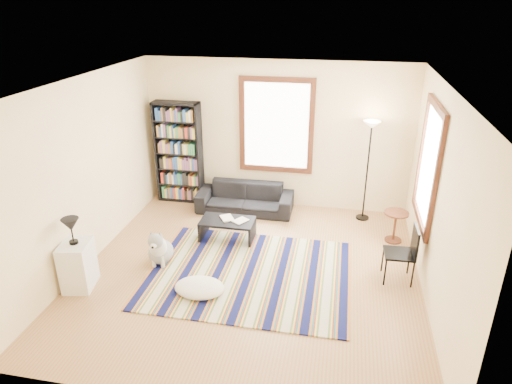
% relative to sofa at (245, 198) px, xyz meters
% --- Properties ---
extents(floor, '(5.00, 5.00, 0.10)m').
position_rel_sofa_xyz_m(floor, '(0.52, -2.05, -0.31)').
color(floor, '#A07C49').
rests_on(floor, ground).
extents(ceiling, '(5.00, 5.00, 0.10)m').
position_rel_sofa_xyz_m(ceiling, '(0.52, -2.05, 2.59)').
color(ceiling, white).
rests_on(ceiling, floor).
extents(wall_back, '(5.00, 0.10, 2.80)m').
position_rel_sofa_xyz_m(wall_back, '(0.52, 0.50, 1.14)').
color(wall_back, '#FBE4A9').
rests_on(wall_back, floor).
extents(wall_front, '(5.00, 0.10, 2.80)m').
position_rel_sofa_xyz_m(wall_front, '(0.52, -4.60, 1.14)').
color(wall_front, '#FBE4A9').
rests_on(wall_front, floor).
extents(wall_left, '(0.10, 5.00, 2.80)m').
position_rel_sofa_xyz_m(wall_left, '(-2.03, -2.05, 1.14)').
color(wall_left, '#FBE4A9').
rests_on(wall_left, floor).
extents(wall_right, '(0.10, 5.00, 2.80)m').
position_rel_sofa_xyz_m(wall_right, '(3.07, -2.05, 1.14)').
color(wall_right, '#FBE4A9').
rests_on(wall_right, floor).
extents(window_back, '(1.20, 0.06, 1.60)m').
position_rel_sofa_xyz_m(window_back, '(0.52, 0.42, 1.34)').
color(window_back, white).
rests_on(window_back, wall_back).
extents(window_right, '(0.06, 1.20, 1.60)m').
position_rel_sofa_xyz_m(window_right, '(2.99, -1.25, 1.34)').
color(window_right, white).
rests_on(window_right, wall_right).
extents(rug, '(2.97, 2.38, 0.02)m').
position_rel_sofa_xyz_m(rug, '(0.53, -2.11, -0.25)').
color(rug, '#0C0F3C').
rests_on(rug, floor).
extents(sofa, '(0.73, 1.82, 0.53)m').
position_rel_sofa_xyz_m(sofa, '(0.00, 0.00, 0.00)').
color(sofa, black).
rests_on(sofa, floor).
extents(bookshelf, '(0.90, 0.30, 2.00)m').
position_rel_sofa_xyz_m(bookshelf, '(-1.38, 0.27, 0.74)').
color(bookshelf, black).
rests_on(bookshelf, floor).
extents(coffee_table, '(1.03, 0.83, 0.36)m').
position_rel_sofa_xyz_m(coffee_table, '(-0.05, -1.14, -0.08)').
color(coffee_table, black).
rests_on(coffee_table, floor).
extents(book_a, '(0.32, 0.30, 0.02)m').
position_rel_sofa_xyz_m(book_a, '(-0.15, -1.14, 0.11)').
color(book_a, beige).
rests_on(book_a, coffee_table).
extents(book_b, '(0.29, 0.31, 0.02)m').
position_rel_sofa_xyz_m(book_b, '(0.10, -1.09, 0.10)').
color(book_b, beige).
rests_on(book_b, coffee_table).
extents(floor_cushion, '(0.84, 0.73, 0.18)m').
position_rel_sofa_xyz_m(floor_cushion, '(-0.06, -2.71, -0.18)').
color(floor_cushion, white).
rests_on(floor_cushion, floor).
extents(floor_lamp, '(0.37, 0.37, 1.86)m').
position_rel_sofa_xyz_m(floor_lamp, '(2.22, 0.10, 0.67)').
color(floor_lamp, black).
rests_on(floor_lamp, floor).
extents(side_table, '(0.47, 0.47, 0.54)m').
position_rel_sofa_xyz_m(side_table, '(2.72, -0.67, 0.01)').
color(side_table, '#4B2112').
rests_on(side_table, floor).
extents(folding_chair, '(0.43, 0.42, 0.86)m').
position_rel_sofa_xyz_m(folding_chair, '(2.67, -1.82, 0.17)').
color(folding_chair, black).
rests_on(folding_chair, floor).
extents(white_cabinet, '(0.47, 0.56, 0.70)m').
position_rel_sofa_xyz_m(white_cabinet, '(-1.78, -2.87, 0.09)').
color(white_cabinet, white).
rests_on(white_cabinet, floor).
extents(table_lamp, '(0.27, 0.27, 0.38)m').
position_rel_sofa_xyz_m(table_lamp, '(-1.78, -2.87, 0.63)').
color(table_lamp, black).
rests_on(table_lamp, white_cabinet).
extents(dog, '(0.49, 0.64, 0.59)m').
position_rel_sofa_xyz_m(dog, '(-0.89, -2.04, 0.03)').
color(dog, '#A9A9A9').
rests_on(dog, floor).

